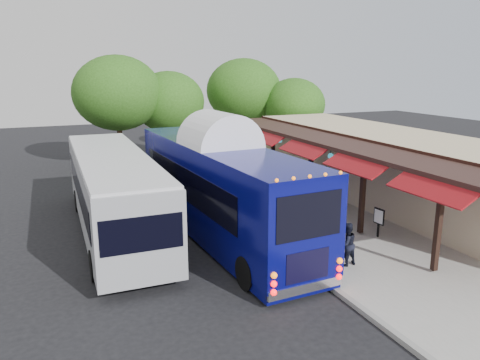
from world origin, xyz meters
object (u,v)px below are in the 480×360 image
coach_bus (220,184)px  ped_c (226,163)px  ped_b (347,244)px  ped_d (236,184)px  city_bus (114,190)px  ped_a (302,195)px  sign_board (379,218)px

coach_bus → ped_c: size_ratio=8.07×
ped_b → ped_d: (-0.35, 9.06, 0.06)m
city_bus → ped_a: city_bus is taller
city_bus → ped_b: size_ratio=8.24×
ped_c → sign_board: ped_c is taller
ped_a → sign_board: size_ratio=1.33×
city_bus → ped_a: bearing=-5.2°
ped_a → ped_d: size_ratio=0.96×
ped_a → ped_b: 6.23m
coach_bus → ped_d: coach_bus is taller
ped_b → sign_board: bearing=-153.1°
ped_b → ped_c: ped_c is taller
coach_bus → ped_a: size_ratio=8.09×
ped_b → coach_bus: bearing=-64.7°
coach_bus → ped_c: bearing=64.1°
sign_board → ped_b: bearing=-153.4°
ped_a → ped_d: 3.71m
ped_a → ped_b: (-1.72, -5.98, -0.03)m
ped_a → ped_b: bearing=-107.4°
city_bus → coach_bus: bearing=-26.4°
ped_a → ped_c: 8.38m
ped_d → sign_board: bearing=146.7°
coach_bus → ped_b: bearing=-62.7°
coach_bus → ped_d: (2.49, 4.23, -1.22)m
sign_board → coach_bus: bearing=146.3°
city_bus → ped_b: 9.74m
ped_c → sign_board: 12.68m
coach_bus → city_bus: coach_bus is taller
ped_d → ped_a: bearing=157.0°
ped_c → sign_board: bearing=57.8°
ped_b → sign_board: size_ratio=1.28×
ped_b → city_bus: bearing=-50.4°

